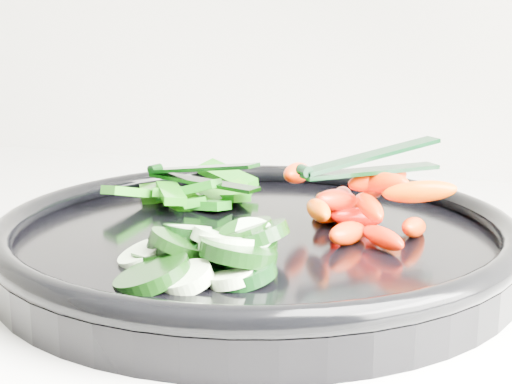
% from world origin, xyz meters
% --- Properties ---
extents(veggie_tray, '(0.49, 0.49, 0.04)m').
position_xyz_m(veggie_tray, '(0.52, 1.64, 0.95)').
color(veggie_tray, black).
rests_on(veggie_tray, counter).
extents(cucumber_pile, '(0.12, 0.13, 0.04)m').
position_xyz_m(cucumber_pile, '(0.52, 1.56, 0.96)').
color(cucumber_pile, black).
rests_on(cucumber_pile, veggie_tray).
extents(carrot_pile, '(0.13, 0.14, 0.05)m').
position_xyz_m(carrot_pile, '(0.59, 1.67, 0.97)').
color(carrot_pile, red).
rests_on(carrot_pile, veggie_tray).
extents(pepper_pile, '(0.12, 0.14, 0.04)m').
position_xyz_m(pepper_pile, '(0.44, 1.70, 0.96)').
color(pepper_pile, '#1F6209').
rests_on(pepper_pile, veggie_tray).
extents(tong_carrot, '(0.09, 0.09, 0.02)m').
position_xyz_m(tong_carrot, '(0.59, 1.67, 1.00)').
color(tong_carrot, black).
rests_on(tong_carrot, carrot_pile).
extents(tong_pepper, '(0.11, 0.05, 0.02)m').
position_xyz_m(tong_pepper, '(0.45, 1.70, 0.98)').
color(tong_pepper, black).
rests_on(tong_pepper, pepper_pile).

